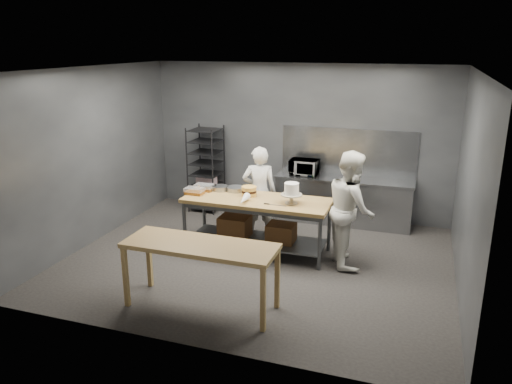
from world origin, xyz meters
TOP-DOWN VIEW (x-y plane):
  - ground at (0.00, 0.00)m, footprint 6.00×6.00m
  - back_wall at (0.00, 2.50)m, footprint 6.00×0.04m
  - work_table at (-0.16, 0.36)m, footprint 2.40×0.90m
  - near_counter at (-0.24, -1.63)m, footprint 2.00×0.70m
  - back_counter at (1.00, 2.18)m, footprint 2.60×0.60m
  - splashback_panel at (1.00, 2.48)m, footprint 2.60×0.02m
  - speed_rack at (-1.83, 2.10)m, footprint 0.61×0.66m
  - chef_behind at (-0.31, 1.01)m, footprint 0.69×0.55m
  - chef_right at (1.39, 0.38)m, footprint 0.95×1.07m
  - microwave at (0.21, 2.18)m, footprint 0.54×0.37m
  - frosted_cake_stand at (0.46, 0.28)m, footprint 0.34×0.34m
  - layer_cake at (-0.31, 0.47)m, footprint 0.25×0.25m
  - cake_pans at (-0.87, 0.62)m, footprint 0.77×0.35m
  - piping_bag at (-0.26, 0.06)m, footprint 0.15×0.39m
  - offset_spatula at (0.19, 0.13)m, footprint 0.36×0.02m
  - pastry_clamshells at (-1.18, 0.38)m, footprint 0.37×0.46m

SIDE VIEW (x-z plane):
  - ground at x=0.00m, z-range 0.00..0.00m
  - back_counter at x=1.00m, z-range 0.00..0.90m
  - work_table at x=-0.16m, z-range 0.11..1.03m
  - near_counter at x=-0.24m, z-range 0.36..1.26m
  - chef_behind at x=-0.31m, z-range 0.00..1.65m
  - speed_rack at x=-1.83m, z-range -0.02..1.73m
  - chef_right at x=1.39m, z-range 0.00..1.82m
  - offset_spatula at x=0.19m, z-range 0.92..0.93m
  - cake_pans at x=-0.87m, z-range 0.92..0.99m
  - pastry_clamshells at x=-1.18m, z-range 0.92..1.03m
  - piping_bag at x=-0.26m, z-range 0.92..1.04m
  - layer_cake at x=-0.31m, z-range 0.92..1.08m
  - microwave at x=0.21m, z-range 0.90..1.20m
  - frosted_cake_stand at x=0.46m, z-range 0.96..1.30m
  - splashback_panel at x=1.00m, z-range 0.90..1.80m
  - back_wall at x=0.00m, z-range 0.00..3.00m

